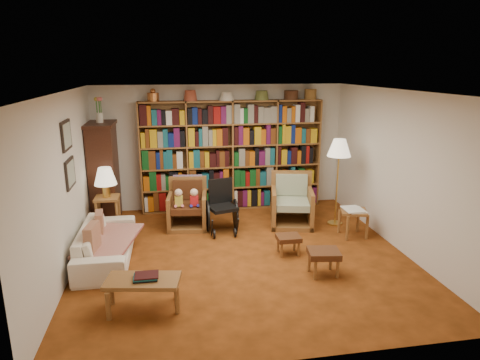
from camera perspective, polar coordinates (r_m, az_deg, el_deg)
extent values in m
plane|color=#8E4315|center=(6.74, 0.36, -10.02)|extent=(5.00, 5.00, 0.00)
plane|color=white|center=(6.12, 0.40, 11.72)|extent=(5.00, 5.00, 0.00)
plane|color=silver|center=(8.73, -2.55, 4.40)|extent=(5.00, 0.00, 5.00)
plane|color=silver|center=(4.01, 6.82, -8.58)|extent=(5.00, 0.00, 5.00)
plane|color=silver|center=(6.38, -22.31, -0.67)|extent=(0.00, 5.00, 5.00)
plane|color=silver|center=(7.18, 20.42, 1.17)|extent=(0.00, 5.00, 5.00)
cube|color=olive|center=(8.63, -1.08, 3.27)|extent=(3.60, 0.30, 2.20)
cube|color=#3C1E10|center=(8.33, -17.64, 0.72)|extent=(0.45, 0.90, 1.80)
cube|color=#3C1E10|center=(8.16, -18.15, 7.07)|extent=(0.50, 0.95, 0.06)
cylinder|color=white|center=(8.15, -18.22, 7.90)|extent=(0.12, 0.12, 0.18)
cube|color=black|center=(6.53, -22.16, 5.54)|extent=(0.03, 0.52, 0.42)
cube|color=gray|center=(6.53, -22.03, 5.55)|extent=(0.01, 0.44, 0.34)
cube|color=black|center=(6.63, -21.70, 0.85)|extent=(0.03, 0.52, 0.42)
cube|color=gray|center=(6.63, -21.58, 0.86)|extent=(0.01, 0.44, 0.34)
imported|color=white|center=(6.81, -17.39, -8.02)|extent=(1.84, 0.74, 0.54)
cube|color=beige|center=(6.79, -16.99, -7.75)|extent=(0.97, 1.45, 0.04)
cube|color=maroon|center=(7.08, -18.21, -5.59)|extent=(0.14, 0.36, 0.35)
cube|color=maroon|center=(6.44, -19.05, -7.74)|extent=(0.18, 0.42, 0.40)
cube|color=olive|center=(7.76, -17.32, -2.30)|extent=(0.42, 0.42, 0.04)
cylinder|color=olive|center=(7.72, -18.52, -5.04)|extent=(0.05, 0.05, 0.62)
cylinder|color=olive|center=(7.68, -16.05, -4.95)|extent=(0.05, 0.05, 0.62)
cylinder|color=olive|center=(8.04, -18.18, -4.23)|extent=(0.05, 0.05, 0.62)
cylinder|color=olive|center=(7.99, -15.81, -4.15)|extent=(0.05, 0.05, 0.62)
cylinder|color=gold|center=(7.72, -17.39, -1.41)|extent=(0.13, 0.13, 0.21)
cone|color=white|center=(7.65, -17.55, 0.50)|extent=(0.38, 0.38, 0.30)
cube|color=olive|center=(7.91, -6.96, -5.94)|extent=(0.77, 0.80, 0.08)
cube|color=olive|center=(7.81, -9.32, -4.20)|extent=(0.15, 0.73, 0.62)
cube|color=olive|center=(7.84, -4.73, -3.98)|extent=(0.15, 0.73, 0.62)
cube|color=olive|center=(8.09, -7.17, -2.52)|extent=(0.70, 0.15, 0.87)
cube|color=#552716|center=(7.77, -7.03, -3.62)|extent=(0.60, 0.66, 0.12)
cube|color=#552716|center=(7.97, -7.19, -1.27)|extent=(0.55, 0.16, 0.37)
cube|color=#C23364|center=(8.05, -7.24, -0.68)|extent=(0.54, 0.12, 0.39)
cube|color=olive|center=(8.01, 6.86, -5.64)|extent=(0.91, 0.93, 0.08)
cube|color=olive|center=(7.83, 4.53, -3.80)|extent=(0.25, 0.78, 0.67)
cube|color=olive|center=(8.02, 9.26, -3.49)|extent=(0.25, 0.78, 0.67)
cube|color=olive|center=(8.20, 6.25, -1.98)|extent=(0.75, 0.25, 0.94)
cube|color=#9DA886|center=(7.86, 7.01, -3.14)|extent=(0.72, 0.77, 0.13)
cube|color=#9DA886|center=(8.07, 6.44, -0.63)|extent=(0.60, 0.23, 0.40)
cube|color=black|center=(7.50, -2.38, -3.72)|extent=(0.55, 0.55, 0.06)
cube|color=black|center=(7.63, -2.61, -1.43)|extent=(0.44, 0.17, 0.45)
cylinder|color=black|center=(7.62, -4.32, -4.78)|extent=(0.03, 0.56, 0.56)
cylinder|color=black|center=(7.68, -0.62, -4.58)|extent=(0.03, 0.56, 0.56)
cylinder|color=black|center=(7.35, -3.45, -7.19)|extent=(0.03, 0.16, 0.16)
cylinder|color=black|center=(7.39, -0.68, -7.02)|extent=(0.03, 0.16, 0.16)
cylinder|color=gold|center=(8.19, 12.52, -5.63)|extent=(0.27, 0.27, 0.03)
cylinder|color=gold|center=(7.99, 12.78, -1.20)|extent=(0.03, 0.03, 1.35)
cone|color=white|center=(7.82, 13.10, 4.22)|extent=(0.42, 0.42, 0.31)
cube|color=olive|center=(7.56, 14.94, -4.07)|extent=(0.53, 0.53, 0.04)
cylinder|color=olive|center=(7.42, 14.14, -6.30)|extent=(0.05, 0.05, 0.43)
cylinder|color=olive|center=(7.56, 16.58, -6.06)|extent=(0.05, 0.05, 0.43)
cylinder|color=olive|center=(7.72, 13.10, -5.39)|extent=(0.05, 0.05, 0.43)
cylinder|color=olive|center=(7.86, 15.46, -5.19)|extent=(0.05, 0.05, 0.43)
cube|color=white|center=(7.55, 14.95, -3.82)|extent=(0.40, 0.45, 0.03)
cube|color=#552716|center=(6.72, 6.48, -7.68)|extent=(0.36, 0.31, 0.07)
cylinder|color=olive|center=(6.65, 5.57, -9.34)|extent=(0.04, 0.04, 0.23)
cylinder|color=olive|center=(6.72, 7.82, -9.14)|extent=(0.04, 0.04, 0.23)
cylinder|color=olive|center=(6.84, 5.09, -8.62)|extent=(0.04, 0.04, 0.23)
cylinder|color=olive|center=(6.91, 7.27, -8.43)|extent=(0.04, 0.04, 0.23)
cube|color=#552716|center=(6.14, 11.11, -9.58)|extent=(0.48, 0.43, 0.09)
cylinder|color=olive|center=(6.06, 10.01, -11.80)|extent=(0.04, 0.04, 0.28)
cylinder|color=olive|center=(6.17, 12.89, -11.45)|extent=(0.04, 0.04, 0.28)
cylinder|color=olive|center=(6.28, 9.20, -10.78)|extent=(0.04, 0.04, 0.28)
cylinder|color=olive|center=(6.38, 11.99, -10.46)|extent=(0.04, 0.04, 0.28)
cube|color=olive|center=(5.35, -12.85, -12.97)|extent=(0.94, 0.58, 0.05)
cylinder|color=olive|center=(5.34, -17.17, -15.80)|extent=(0.06, 0.06, 0.35)
cylinder|color=olive|center=(5.29, -8.41, -15.57)|extent=(0.06, 0.06, 0.35)
cylinder|color=olive|center=(5.64, -16.75, -14.02)|extent=(0.06, 0.06, 0.35)
cylinder|color=olive|center=(5.59, -8.52, -13.78)|extent=(0.06, 0.06, 0.35)
cube|color=brown|center=(5.33, -12.88, -12.47)|extent=(0.31, 0.27, 0.05)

